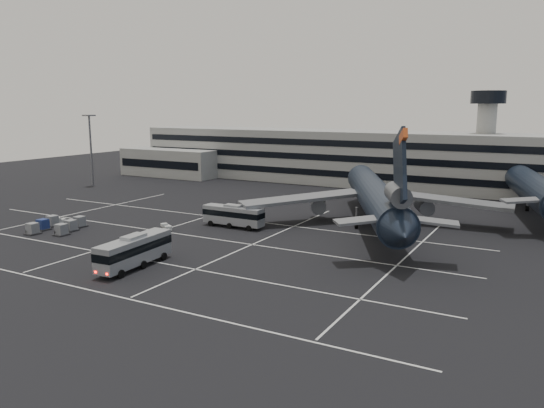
{
  "coord_description": "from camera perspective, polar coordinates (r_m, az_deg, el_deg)",
  "views": [
    {
      "loc": [
        51.88,
        -61.95,
        20.49
      ],
      "look_at": [
        11.49,
        11.11,
        5.0
      ],
      "focal_mm": 35.0,
      "sensor_mm": 36.0,
      "label": 1
    }
  ],
  "objects": [
    {
      "name": "ground",
      "position": [
        83.36,
        -10.69,
        -3.9
      ],
      "size": [
        260.0,
        260.0,
        0.0
      ],
      "primitive_type": "plane",
      "color": "black",
      "rests_on": "ground"
    },
    {
      "name": "lightpole_left",
      "position": [
        144.56,
        -18.95,
        6.51
      ],
      "size": [
        2.4,
        2.4,
        18.28
      ],
      "color": "slate",
      "rests_on": "ground"
    },
    {
      "name": "bus_near",
      "position": [
        70.35,
        -14.59,
        -4.78
      ],
      "size": [
        3.67,
        12.29,
        4.28
      ],
      "rotation": [
        0.0,
        0.0,
        0.06
      ],
      "color": "#9CA0A4",
      "rests_on": "ground"
    },
    {
      "name": "terminal",
      "position": [
        144.58,
        6.54,
        5.06
      ],
      "size": [
        125.0,
        26.0,
        24.0
      ],
      "color": "gray",
      "rests_on": "ground"
    },
    {
      "name": "hills",
      "position": [
        236.66,
        20.43,
        1.94
      ],
      "size": [
        352.0,
        180.0,
        44.0
      ],
      "color": "#38332B",
      "rests_on": "ground"
    },
    {
      "name": "tug_b",
      "position": [
        89.97,
        -11.22,
        -2.49
      ],
      "size": [
        2.27,
        2.0,
        1.26
      ],
      "rotation": [
        0.0,
        0.0,
        1.04
      ],
      "color": "beige",
      "rests_on": "ground"
    },
    {
      "name": "uld_cluster",
      "position": [
        95.41,
        -22.15,
        -2.13
      ],
      "size": [
        9.36,
        10.1,
        1.84
      ],
      "rotation": [
        0.0,
        0.0,
        0.37
      ],
      "color": "#2D2D30",
      "rests_on": "ground"
    },
    {
      "name": "tug_a",
      "position": [
        100.29,
        -21.9,
        -1.73
      ],
      "size": [
        1.51,
        2.11,
        1.23
      ],
      "rotation": [
        0.0,
        0.0,
        -0.2
      ],
      "color": "beige",
      "rests_on": "ground"
    },
    {
      "name": "lane_markings",
      "position": [
        83.32,
        -9.87,
        -3.88
      ],
      "size": [
        90.0,
        55.62,
        0.01
      ],
      "color": "silver",
      "rests_on": "ground"
    },
    {
      "name": "trijet_far",
      "position": [
        114.54,
        26.01,
        1.89
      ],
      "size": [
        22.32,
        57.11,
        18.08
      ],
      "rotation": [
        0.0,
        0.0,
        0.23
      ],
      "color": "black",
      "rests_on": "ground"
    },
    {
      "name": "bus_far",
      "position": [
        90.82,
        -4.18,
        -1.17
      ],
      "size": [
        11.09,
        2.84,
        3.92
      ],
      "rotation": [
        0.0,
        0.0,
        1.57
      ],
      "color": "#9CA0A4",
      "rests_on": "ground"
    },
    {
      "name": "trijet_main",
      "position": [
        91.87,
        11.04,
        0.77
      ],
      "size": [
        43.26,
        54.26,
        18.08
      ],
      "rotation": [
        0.0,
        0.0,
        0.44
      ],
      "color": "black",
      "rests_on": "ground"
    }
  ]
}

